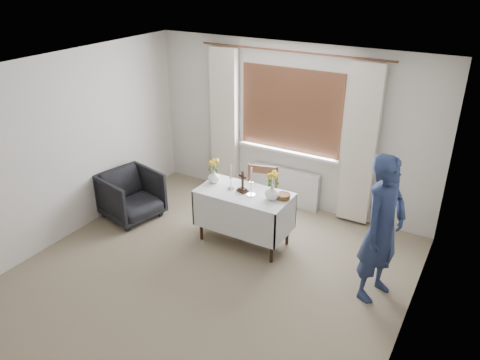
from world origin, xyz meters
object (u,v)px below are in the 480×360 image
(wooden_chair, at_px, (259,204))
(armchair, at_px, (131,195))
(wooden_cross, at_px, (243,181))
(altar_table, at_px, (244,217))
(person, at_px, (382,229))
(flower_vase_left, at_px, (214,176))
(flower_vase_right, at_px, (272,192))

(wooden_chair, xyz_separation_m, armchair, (-1.88, -0.50, -0.14))
(armchair, relative_size, wooden_cross, 2.64)
(altar_table, height_order, wooden_cross, wooden_cross)
(wooden_chair, bearing_deg, person, -30.06)
(person, bearing_deg, flower_vase_left, 102.02)
(altar_table, bearing_deg, wooden_cross, 163.27)
(altar_table, xyz_separation_m, person, (1.85, -0.20, 0.49))
(wooden_chair, bearing_deg, flower_vase_right, -54.22)
(armchair, xyz_separation_m, flower_vase_left, (1.28, 0.30, 0.49))
(flower_vase_left, distance_m, flower_vase_right, 0.91)
(wooden_cross, distance_m, flower_vase_left, 0.49)
(flower_vase_left, relative_size, flower_vase_right, 0.89)
(person, bearing_deg, wooden_cross, 102.00)
(wooden_cross, relative_size, flower_vase_right, 1.52)
(wooden_cross, bearing_deg, flower_vase_right, 18.83)
(wooden_chair, distance_m, flower_vase_right, 0.54)
(person, bearing_deg, armchair, 108.86)
(altar_table, relative_size, person, 0.71)
(flower_vase_left, bearing_deg, wooden_cross, -6.12)
(altar_table, distance_m, flower_vase_right, 0.62)
(armchair, height_order, flower_vase_left, flower_vase_left)
(flower_vase_left, bearing_deg, armchair, -166.98)
(wooden_chair, relative_size, flower_vase_right, 5.02)
(wooden_chair, bearing_deg, flower_vase_left, -176.32)
(person, xyz_separation_m, flower_vase_right, (-1.45, 0.21, -0.01))
(person, relative_size, flower_vase_left, 9.98)
(person, height_order, flower_vase_right, person)
(wooden_chair, height_order, armchair, wooden_chair)
(flower_vase_right, bearing_deg, flower_vase_left, 177.39)
(altar_table, bearing_deg, person, -6.04)
(armchair, relative_size, person, 0.45)
(person, bearing_deg, wooden_chair, 93.47)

